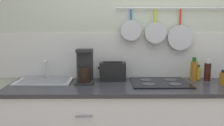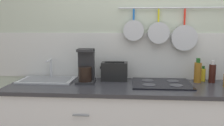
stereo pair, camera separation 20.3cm
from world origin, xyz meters
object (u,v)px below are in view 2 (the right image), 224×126
coffee_maker (86,69)px  bottle_cooking_wine (198,72)px  toaster (115,71)px  bottle_hot_sauce (212,73)px  bottle_vinegar (203,74)px

coffee_maker → bottle_cooking_wine: coffee_maker is taller
coffee_maker → toaster: (0.27, 0.12, -0.04)m
toaster → bottle_hot_sauce: bearing=-0.9°
coffee_maker → toaster: 0.30m
coffee_maker → bottle_cooking_wine: bearing=5.4°
coffee_maker → bottle_hot_sauce: bearing=5.1°
bottle_hot_sauce → coffee_maker: bearing=-174.9°
toaster → bottle_cooking_wine: bearing=-1.6°
bottle_vinegar → bottle_hot_sauce: size_ratio=0.70×
bottle_hot_sauce → bottle_vinegar: bearing=137.8°
toaster → bottle_hot_sauce: 0.96m
toaster → bottle_vinegar: 0.89m
coffee_maker → bottle_hot_sauce: 1.23m
bottle_vinegar → bottle_hot_sauce: bearing=-42.2°
bottle_vinegar → bottle_hot_sauce: (0.07, -0.06, 0.03)m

